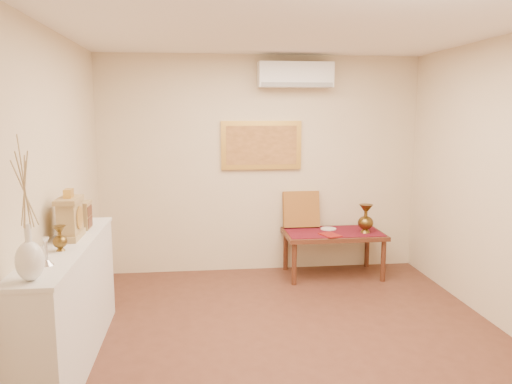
{
  "coord_description": "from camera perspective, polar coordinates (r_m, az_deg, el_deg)",
  "views": [
    {
      "loc": [
        -0.78,
        -3.94,
        2.0
      ],
      "look_at": [
        -0.19,
        1.15,
        1.18
      ],
      "focal_mm": 35.0,
      "sensor_mm": 36.0,
      "label": 1
    }
  ],
  "objects": [
    {
      "name": "wall_back",
      "position": [
        6.27,
        0.58,
        3.11
      ],
      "size": [
        4.0,
        0.02,
        2.7
      ],
      "primitive_type": "cube",
      "color": "beige",
      "rests_on": "ground"
    },
    {
      "name": "brass_urn_tall",
      "position": [
        6.19,
        12.44,
        -2.63
      ],
      "size": [
        0.19,
        0.19,
        0.42
      ],
      "primitive_type": null,
      "color": "brown",
      "rests_on": "table_cloth"
    },
    {
      "name": "wooden_chest",
      "position": [
        4.68,
        -19.35,
        -2.51
      ],
      "size": [
        0.16,
        0.21,
        0.24
      ],
      "color": "tan",
      "rests_on": "display_ledge"
    },
    {
      "name": "wall_front",
      "position": [
        1.97,
        17.43,
        -10.65
      ],
      "size": [
        4.0,
        0.02,
        2.7
      ],
      "primitive_type": "cube",
      "color": "beige",
      "rests_on": "ground"
    },
    {
      "name": "wall_left",
      "position": [
        4.18,
        -23.5,
        -0.66
      ],
      "size": [
        0.02,
        4.5,
        2.7
      ],
      "primitive_type": "cube",
      "color": "beige",
      "rests_on": "ground"
    },
    {
      "name": "floor",
      "position": [
        4.49,
        4.31,
        -17.44
      ],
      "size": [
        4.5,
        4.5,
        0.0
      ],
      "primitive_type": "plane",
      "color": "brown",
      "rests_on": "ground"
    },
    {
      "name": "cushion",
      "position": [
        6.36,
        5.17,
        -1.98
      ],
      "size": [
        0.46,
        0.19,
        0.47
      ],
      "primitive_type": "cube",
      "rotation": [
        -0.21,
        0.0,
        0.0
      ],
      "color": "maroon",
      "rests_on": "table_cloth"
    },
    {
      "name": "low_table",
      "position": [
        6.23,
        8.8,
        -5.13
      ],
      "size": [
        1.2,
        0.7,
        0.55
      ],
      "color": "#542919",
      "rests_on": "floor"
    },
    {
      "name": "menu",
      "position": [
        6.01,
        8.48,
        -4.87
      ],
      "size": [
        0.26,
        0.3,
        0.01
      ],
      "primitive_type": "cube",
      "rotation": [
        0.0,
        0.0,
        0.39
      ],
      "color": "maroon",
      "rests_on": "table_cloth"
    },
    {
      "name": "plate",
      "position": [
        6.32,
        8.27,
        -4.18
      ],
      "size": [
        0.19,
        0.19,
        0.01
      ],
      "primitive_type": "cylinder",
      "color": "white",
      "rests_on": "table_cloth"
    },
    {
      "name": "table_cloth",
      "position": [
        6.21,
        8.82,
        -4.51
      ],
      "size": [
        1.14,
        0.59,
        0.01
      ],
      "primitive_type": "cube",
      "color": "maroon",
      "rests_on": "low_table"
    },
    {
      "name": "mantel_clock",
      "position": [
        4.34,
        -20.47,
        -2.76
      ],
      "size": [
        0.17,
        0.36,
        0.41
      ],
      "color": "tan",
      "rests_on": "display_ledge"
    },
    {
      "name": "display_ledge",
      "position": [
        4.35,
        -20.52,
        -11.86
      ],
      "size": [
        0.37,
        2.02,
        0.98
      ],
      "color": "silver",
      "rests_on": "floor"
    },
    {
      "name": "white_vase",
      "position": [
        3.3,
        -24.81,
        -1.73
      ],
      "size": [
        0.17,
        0.17,
        0.9
      ],
      "primitive_type": null,
      "color": "white",
      "rests_on": "display_ledge"
    },
    {
      "name": "painting",
      "position": [
        6.22,
        0.61,
        5.37
      ],
      "size": [
        1.0,
        0.06,
        0.6
      ],
      "color": "gold",
      "rests_on": "wall_back"
    },
    {
      "name": "ceiling",
      "position": [
        4.08,
        4.78,
        18.91
      ],
      "size": [
        4.5,
        4.5,
        0.0
      ],
      "primitive_type": "plane",
      "rotation": [
        3.14,
        0.0,
        0.0
      ],
      "color": "white",
      "rests_on": "ground"
    },
    {
      "name": "brass_urn_small",
      "position": [
        4.0,
        -21.52,
        -4.58
      ],
      "size": [
        0.11,
        0.11,
        0.24
      ],
      "primitive_type": null,
      "color": "brown",
      "rests_on": "display_ledge"
    },
    {
      "name": "ac_unit",
      "position": [
        6.19,
        4.53,
        13.19
      ],
      "size": [
        0.9,
        0.25,
        0.3
      ],
      "color": "white",
      "rests_on": "wall_back"
    },
    {
      "name": "candlestick",
      "position": [
        3.67,
        -22.86,
        -6.28
      ],
      "size": [
        0.09,
        0.09,
        0.19
      ],
      "primitive_type": null,
      "color": "silver",
      "rests_on": "display_ledge"
    }
  ]
}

